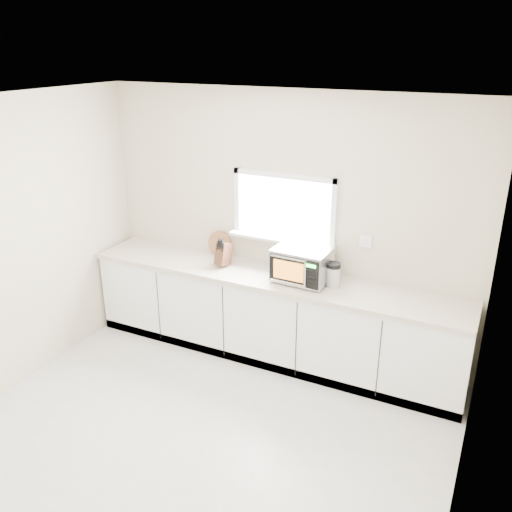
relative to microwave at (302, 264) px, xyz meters
The scene contains 8 objects.
ground 2.05m from the microwave, 100.62° to the right, with size 4.00×4.00×0.00m, color beige.
back_wall 0.51m from the microwave, 137.52° to the left, with size 4.00×0.17×2.70m.
cabinets 0.73m from the microwave, behind, with size 3.92×0.60×0.88m, color white.
countertop 0.38m from the microwave, behind, with size 3.92×0.64×0.04m, color beige.
microwave is the anchor object (origin of this frame).
knife_block 0.87m from the microwave, behind, with size 0.13×0.23×0.32m.
cutting_board 1.08m from the microwave, 167.37° to the left, with size 0.28×0.28×0.02m, color #A06A3E.
coffee_grinder 0.32m from the microwave, ahead, with size 0.16×0.16×0.24m.
Camera 1 is at (2.03, -2.83, 3.10)m, focal length 38.00 mm.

